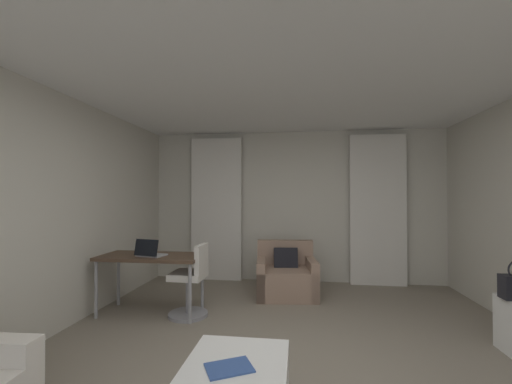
# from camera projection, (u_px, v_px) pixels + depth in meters

# --- Properties ---
(ground_plane) EXTENTS (12.00, 12.00, 0.00)m
(ground_plane) POSITION_uv_depth(u_px,v_px,m) (291.00, 377.00, 2.58)
(ground_plane) COLOR gray
(wall_window) EXTENTS (5.12, 0.06, 2.60)m
(wall_window) POSITION_uv_depth(u_px,v_px,m) (294.00, 206.00, 5.61)
(wall_window) COLOR beige
(wall_window) RESTS_ON ground
(wall_left) EXTENTS (0.06, 6.12, 2.60)m
(wall_left) POSITION_uv_depth(u_px,v_px,m) (14.00, 215.00, 2.93)
(wall_left) COLOR beige
(wall_left) RESTS_ON ground
(ceiling) EXTENTS (5.12, 6.12, 0.06)m
(ceiling) POSITION_uv_depth(u_px,v_px,m) (290.00, 55.00, 2.62)
(ceiling) COLOR white
(ceiling) RESTS_ON wall_left
(curtain_left_panel) EXTENTS (0.90, 0.06, 2.50)m
(curtain_left_panel) POSITION_uv_depth(u_px,v_px,m) (216.00, 209.00, 5.66)
(curtain_left_panel) COLOR silver
(curtain_left_panel) RESTS_ON ground
(curtain_right_panel) EXTENTS (0.90, 0.06, 2.50)m
(curtain_right_panel) POSITION_uv_depth(u_px,v_px,m) (378.00, 210.00, 5.30)
(curtain_right_panel) COLOR silver
(curtain_right_panel) RESTS_ON ground
(armchair) EXTENTS (0.94, 0.85, 0.78)m
(armchair) POSITION_uv_depth(u_px,v_px,m) (286.00, 277.00, 4.75)
(armchair) COLOR #997A66
(armchair) RESTS_ON ground
(desk) EXTENTS (1.27, 0.58, 0.73)m
(desk) POSITION_uv_depth(u_px,v_px,m) (152.00, 260.00, 4.02)
(desk) COLOR #4C3828
(desk) RESTS_ON ground
(desk_chair) EXTENTS (0.48, 0.48, 0.88)m
(desk_chair) POSITION_uv_depth(u_px,v_px,m) (191.00, 284.00, 3.92)
(desk_chair) COLOR gray
(desk_chair) RESTS_ON ground
(laptop) EXTENTS (0.36, 0.30, 0.22)m
(laptop) POSITION_uv_depth(u_px,v_px,m) (150.00, 253.00, 3.93)
(laptop) COLOR #ADADB2
(laptop) RESTS_ON desk
(magazine_open) EXTENTS (0.34, 0.31, 0.01)m
(magazine_open) POSITION_uv_depth(u_px,v_px,m) (229.00, 368.00, 1.97)
(magazine_open) COLOR #335193
(magazine_open) RESTS_ON coffee_table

